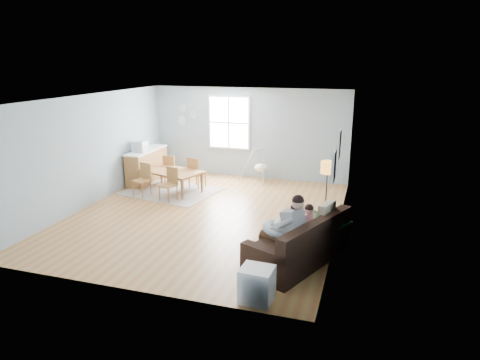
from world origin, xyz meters
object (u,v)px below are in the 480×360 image
(sofa, at_px, (301,246))
(toddler, at_px, (304,220))
(chair_sw, at_px, (143,178))
(chair_nw, at_px, (171,168))
(chair_se, at_px, (170,182))
(storage_cube, at_px, (256,284))
(father, at_px, (286,227))
(counter, at_px, (147,165))
(chair_ne, at_px, (195,171))
(monitor, at_px, (140,146))
(dining_table, at_px, (170,181))
(floor_lamp, at_px, (327,173))
(baby_swing, at_px, (261,167))

(sofa, height_order, toddler, toddler)
(toddler, relative_size, chair_sw, 0.94)
(toddler, relative_size, chair_nw, 0.95)
(chair_se, bearing_deg, storage_cube, -49.50)
(sofa, relative_size, chair_sw, 2.67)
(chair_se, height_order, chair_nw, chair_nw)
(father, relative_size, storage_cube, 2.53)
(father, relative_size, chair_sw, 1.56)
(storage_cube, distance_m, chair_se, 5.17)
(toddler, bearing_deg, counter, 145.07)
(chair_nw, height_order, chair_ne, chair_ne)
(counter, bearing_deg, chair_se, -44.03)
(toddler, distance_m, monitor, 6.18)
(chair_ne, height_order, monitor, monitor)
(father, distance_m, dining_table, 5.14)
(father, relative_size, floor_lamp, 0.94)
(toddler, distance_m, chair_ne, 4.97)
(sofa, relative_size, counter, 1.35)
(baby_swing, bearing_deg, floor_lamp, -53.35)
(father, bearing_deg, dining_table, 138.86)
(father, height_order, chair_se, father)
(father, bearing_deg, monitor, 142.79)
(father, relative_size, monitor, 3.89)
(chair_nw, relative_size, monitor, 2.47)
(counter, bearing_deg, storage_cube, -47.99)
(chair_sw, bearing_deg, monitor, 122.17)
(dining_table, relative_size, chair_se, 1.98)
(chair_se, xyz_separation_m, counter, (-1.42, 1.38, 0.01))
(storage_cube, relative_size, chair_ne, 0.60)
(chair_sw, relative_size, chair_nw, 1.01)
(dining_table, bearing_deg, toddler, -17.78)
(floor_lamp, height_order, chair_nw, floor_lamp)
(monitor, distance_m, baby_swing, 3.52)
(floor_lamp, relative_size, baby_swing, 1.13)
(sofa, xyz_separation_m, chair_sw, (-4.63, 2.64, 0.18))
(storage_cube, height_order, counter, counter)
(chair_se, distance_m, chair_ne, 1.19)
(chair_sw, bearing_deg, dining_table, 43.92)
(toddler, relative_size, chair_se, 0.95)
(sofa, height_order, storage_cube, sofa)
(baby_swing, bearing_deg, chair_se, -126.92)
(chair_sw, xyz_separation_m, chair_se, (0.85, -0.16, -0.01))
(toddler, height_order, chair_sw, toddler)
(toddler, distance_m, chair_sw, 5.24)
(toddler, bearing_deg, sofa, -91.27)
(chair_nw, bearing_deg, father, -44.08)
(dining_table, distance_m, baby_swing, 2.71)
(father, xyz_separation_m, monitor, (-4.95, 3.76, 0.39))
(baby_swing, bearing_deg, chair_ne, -142.79)
(chair_se, height_order, chair_ne, chair_ne)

